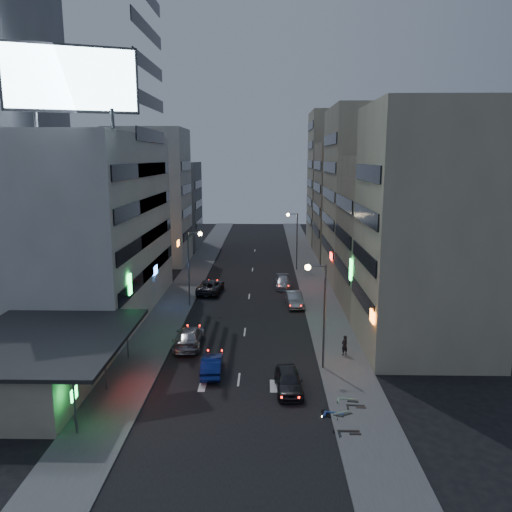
{
  "coord_description": "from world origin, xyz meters",
  "views": [
    {
      "loc": [
        1.94,
        -29.63,
        15.81
      ],
      "look_at": [
        0.95,
        18.19,
        6.33
      ],
      "focal_mm": 35.0,
      "sensor_mm": 36.0,
      "label": 1
    }
  ],
  "objects_px": {
    "parked_car_right_mid": "(294,299)",
    "person": "(345,345)",
    "parked_car_right_far": "(283,282)",
    "scooter_black_b": "(365,397)",
    "road_car_blue": "(212,365)",
    "scooter_silver_b": "(358,390)",
    "road_car_silver": "(189,337)",
    "scooter_black_a": "(360,421)",
    "parked_car_right_near": "(288,381)",
    "scooter_silver_a": "(348,402)",
    "scooter_blue": "(345,405)",
    "parked_car_left": "(211,286)"
  },
  "relations": [
    {
      "from": "road_car_silver",
      "to": "scooter_black_a",
      "type": "distance_m",
      "value": 18.0
    },
    {
      "from": "parked_car_right_near",
      "to": "parked_car_left",
      "type": "height_order",
      "value": "parked_car_left"
    },
    {
      "from": "parked_car_left",
      "to": "scooter_silver_b",
      "type": "xyz_separation_m",
      "value": [
        12.68,
        -26.5,
        -0.06
      ]
    },
    {
      "from": "road_car_blue",
      "to": "scooter_silver_a",
      "type": "relative_size",
      "value": 2.25
    },
    {
      "from": "scooter_silver_a",
      "to": "scooter_blue",
      "type": "xyz_separation_m",
      "value": [
        -0.28,
        -0.42,
        -0.01
      ]
    },
    {
      "from": "parked_car_left",
      "to": "road_car_silver",
      "type": "xyz_separation_m",
      "value": [
        0.03,
        -17.02,
        0.02
      ]
    },
    {
      "from": "parked_car_right_mid",
      "to": "scooter_silver_a",
      "type": "bearing_deg",
      "value": -89.8
    },
    {
      "from": "parked_car_right_near",
      "to": "scooter_silver_a",
      "type": "xyz_separation_m",
      "value": [
        3.64,
        -2.87,
        -0.06
      ]
    },
    {
      "from": "road_car_blue",
      "to": "person",
      "type": "bearing_deg",
      "value": -164.04
    },
    {
      "from": "parked_car_right_far",
      "to": "scooter_silver_a",
      "type": "xyz_separation_m",
      "value": [
        3.1,
        -30.58,
        0.02
      ]
    },
    {
      "from": "parked_car_right_near",
      "to": "person",
      "type": "relative_size",
      "value": 2.68
    },
    {
      "from": "scooter_silver_a",
      "to": "scooter_silver_b",
      "type": "relative_size",
      "value": 0.93
    },
    {
      "from": "scooter_silver_a",
      "to": "scooter_silver_b",
      "type": "distance_m",
      "value": 1.78
    },
    {
      "from": "road_car_silver",
      "to": "scooter_black_b",
      "type": "xyz_separation_m",
      "value": [
        12.98,
        -10.31,
        -0.15
      ]
    },
    {
      "from": "person",
      "to": "scooter_black_b",
      "type": "distance_m",
      "value": 8.31
    },
    {
      "from": "scooter_silver_b",
      "to": "road_car_silver",
      "type": "bearing_deg",
      "value": 61.17
    },
    {
      "from": "person",
      "to": "road_car_silver",
      "type": "bearing_deg",
      "value": -42.56
    },
    {
      "from": "parked_car_right_mid",
      "to": "person",
      "type": "relative_size",
      "value": 2.81
    },
    {
      "from": "road_car_blue",
      "to": "scooter_silver_b",
      "type": "relative_size",
      "value": 2.1
    },
    {
      "from": "parked_car_right_mid",
      "to": "scooter_black_a",
      "type": "bearing_deg",
      "value": -89.61
    },
    {
      "from": "road_car_blue",
      "to": "parked_car_right_mid",
      "type": "bearing_deg",
      "value": -114.81
    },
    {
      "from": "parked_car_right_far",
      "to": "scooter_silver_b",
      "type": "height_order",
      "value": "scooter_silver_b"
    },
    {
      "from": "parked_car_right_near",
      "to": "scooter_black_b",
      "type": "bearing_deg",
      "value": -27.2
    },
    {
      "from": "scooter_silver_b",
      "to": "scooter_silver_a",
      "type": "bearing_deg",
      "value": 157.97
    },
    {
      "from": "parked_car_right_mid",
      "to": "scooter_black_a",
      "type": "xyz_separation_m",
      "value": [
        2.46,
        -25.25,
        -0.06
      ]
    },
    {
      "from": "parked_car_left",
      "to": "scooter_silver_a",
      "type": "relative_size",
      "value": 3.06
    },
    {
      "from": "parked_car_right_far",
      "to": "road_car_blue",
      "type": "bearing_deg",
      "value": -104.38
    },
    {
      "from": "parked_car_left",
      "to": "scooter_black_a",
      "type": "distance_m",
      "value": 32.7
    },
    {
      "from": "person",
      "to": "parked_car_right_near",
      "type": "bearing_deg",
      "value": 18.46
    },
    {
      "from": "parked_car_right_near",
      "to": "scooter_black_a",
      "type": "xyz_separation_m",
      "value": [
        3.94,
        -5.21,
        -0.05
      ]
    },
    {
      "from": "scooter_silver_b",
      "to": "scooter_blue",
      "type": "bearing_deg",
      "value": 157.07
    },
    {
      "from": "person",
      "to": "scooter_silver_b",
      "type": "bearing_deg",
      "value": 54.39
    },
    {
      "from": "road_car_silver",
      "to": "scooter_silver_a",
      "type": "xyz_separation_m",
      "value": [
        11.76,
        -11.03,
        -0.12
      ]
    },
    {
      "from": "road_car_silver",
      "to": "scooter_black_b",
      "type": "relative_size",
      "value": 3.14
    },
    {
      "from": "parked_car_left",
      "to": "scooter_black_b",
      "type": "bearing_deg",
      "value": 119.95
    },
    {
      "from": "scooter_silver_a",
      "to": "parked_car_left",
      "type": "bearing_deg",
      "value": -0.66
    },
    {
      "from": "parked_car_left",
      "to": "road_car_blue",
      "type": "bearing_deg",
      "value": 101.02
    },
    {
      "from": "parked_car_right_far",
      "to": "scooter_black_a",
      "type": "relative_size",
      "value": 2.4
    },
    {
      "from": "parked_car_right_far",
      "to": "scooter_blue",
      "type": "distance_m",
      "value": 31.13
    },
    {
      "from": "parked_car_right_far",
      "to": "scooter_silver_b",
      "type": "bearing_deg",
      "value": -82.83
    },
    {
      "from": "parked_car_right_far",
      "to": "scooter_silver_b",
      "type": "relative_size",
      "value": 2.3
    },
    {
      "from": "parked_car_right_far",
      "to": "scooter_black_b",
      "type": "height_order",
      "value": "parked_car_right_far"
    },
    {
      "from": "scooter_black_b",
      "to": "road_car_silver",
      "type": "bearing_deg",
      "value": 55.22
    },
    {
      "from": "scooter_blue",
      "to": "scooter_silver_b",
      "type": "xyz_separation_m",
      "value": [
        1.18,
        1.96,
        0.05
      ]
    },
    {
      "from": "parked_car_right_mid",
      "to": "scooter_blue",
      "type": "distance_m",
      "value": 23.41
    },
    {
      "from": "parked_car_right_near",
      "to": "scooter_silver_b",
      "type": "bearing_deg",
      "value": -19.61
    },
    {
      "from": "parked_car_left",
      "to": "parked_car_right_near",
      "type": "bearing_deg",
      "value": 112.44
    },
    {
      "from": "parked_car_left",
      "to": "scooter_blue",
      "type": "bearing_deg",
      "value": 116.5
    },
    {
      "from": "parked_car_right_mid",
      "to": "road_car_silver",
      "type": "height_order",
      "value": "road_car_silver"
    },
    {
      "from": "scooter_black_a",
      "to": "scooter_black_b",
      "type": "xyz_separation_m",
      "value": [
        0.91,
        3.05,
        -0.04
      ]
    }
  ]
}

